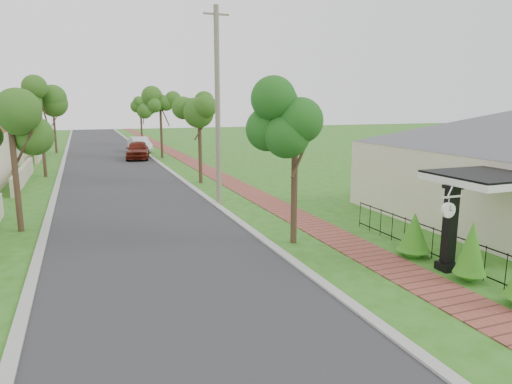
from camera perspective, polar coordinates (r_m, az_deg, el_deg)
ground at (r=12.86m, az=4.26°, el=-10.78°), size 160.00×160.00×0.00m
road at (r=31.23m, az=-16.76°, el=1.76°), size 7.00×120.00×0.02m
kerb_right at (r=31.68m, az=-10.17°, el=2.18°), size 0.30×120.00×0.10m
kerb_left at (r=31.19m, az=-23.45°, el=1.30°), size 0.30×120.00×0.10m
sidewalk at (r=32.26m, az=-5.63°, el=2.46°), size 1.50×120.00×0.03m
porch_post at (r=14.24m, az=23.01°, el=-4.73°), size 0.48×0.48×2.52m
picket_fence at (r=15.32m, az=21.21°, el=-5.80°), size 0.03×8.02×1.00m
street_trees at (r=37.70m, az=-17.77°, el=10.15°), size 10.70×37.65×5.89m
hedge_row at (r=13.71m, az=24.93°, el=-6.85°), size 0.90×4.86×1.91m
parked_car_red at (r=41.07m, az=-14.58°, el=5.10°), size 2.59×4.89×1.58m
parked_car_white at (r=46.92m, az=-14.32°, el=5.75°), size 2.02×4.66×1.49m
near_tree at (r=15.34m, az=4.93°, el=8.46°), size 2.01×2.01×5.15m
utility_pole at (r=21.64m, az=-4.82°, el=10.56°), size 1.20×0.24×9.10m
station_clock at (r=13.43m, az=22.92°, el=-1.98°), size 0.72×0.13×0.61m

